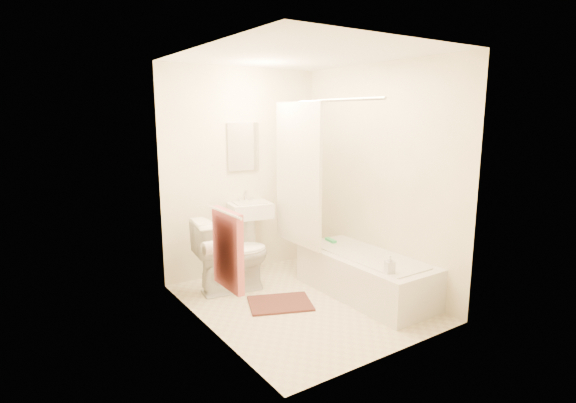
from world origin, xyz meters
TOP-DOWN VIEW (x-y plane):
  - floor at (0.00, 0.00)m, footprint 2.40×2.40m
  - ceiling at (0.00, 0.00)m, footprint 2.40×2.40m
  - wall_back at (0.00, 1.20)m, footprint 2.00×0.02m
  - wall_left at (-1.00, 0.00)m, footprint 0.02×2.40m
  - wall_right at (1.00, 0.00)m, footprint 0.02×2.40m
  - mirror at (0.00, 1.18)m, footprint 0.40×0.03m
  - curtain_rod at (0.30, 0.10)m, footprint 0.03×1.70m
  - shower_curtain at (0.30, 0.50)m, footprint 0.04×0.80m
  - towel_bar at (-0.96, -0.25)m, footprint 0.02×0.60m
  - towel at (-0.93, -0.25)m, footprint 0.06×0.45m
  - toilet_paper at (-0.93, 0.12)m, footprint 0.11×0.12m
  - toilet at (-0.43, 0.68)m, footprint 0.86×0.56m
  - sink at (-0.01, 1.06)m, footprint 0.53×0.46m
  - bathtub at (0.67, -0.20)m, footprint 0.67×1.52m
  - bath_mat at (-0.21, 0.09)m, footprint 0.74×0.66m
  - soap_bottle at (0.48, -0.71)m, footprint 0.10×0.10m
  - scrub_brush at (0.68, 0.38)m, footprint 0.08×0.18m

SIDE VIEW (x-z plane):
  - floor at x=0.00m, z-range 0.00..0.00m
  - bath_mat at x=-0.21m, z-range 0.00..0.02m
  - bathtub at x=0.67m, z-range 0.00..0.43m
  - toilet at x=-0.43m, z-range 0.00..0.79m
  - scrub_brush at x=0.68m, z-range 0.43..0.47m
  - sink at x=-0.01m, z-range 0.00..0.94m
  - soap_bottle at x=0.48m, z-range 0.43..0.60m
  - toilet_paper at x=-0.93m, z-range 0.64..0.76m
  - towel at x=-0.93m, z-range 0.45..1.11m
  - towel_bar at x=-0.96m, z-range 1.09..1.11m
  - wall_back at x=0.00m, z-range 0.00..2.40m
  - wall_left at x=-1.00m, z-range 0.00..2.40m
  - wall_right at x=1.00m, z-range 0.00..2.40m
  - shower_curtain at x=0.30m, z-range 0.44..2.00m
  - mirror at x=0.00m, z-range 1.23..1.77m
  - curtain_rod at x=0.30m, z-range 1.98..2.02m
  - ceiling at x=0.00m, z-range 2.40..2.40m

